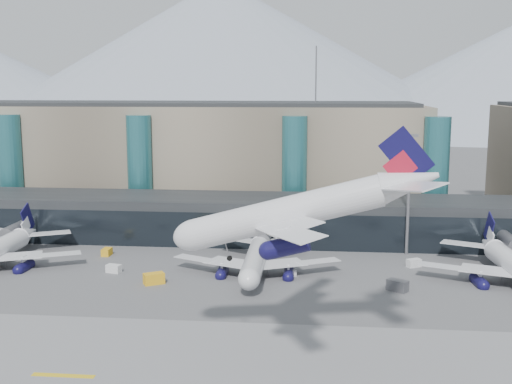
{
  "coord_description": "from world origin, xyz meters",
  "views": [
    {
      "loc": [
        11.1,
        -86.87,
        35.62
      ],
      "look_at": [
        -0.6,
        32.0,
        15.63
      ],
      "focal_mm": 45.0,
      "sensor_mm": 36.0,
      "label": 1
    }
  ],
  "objects_px": {
    "jet_parked_right": "(511,256)",
    "jet_parked_mid": "(257,251)",
    "veh_g": "(291,272)",
    "veh_c": "(398,285)",
    "lightmast_mid": "(409,187)",
    "veh_d": "(414,263)",
    "veh_h": "(154,279)",
    "veh_a": "(114,269)",
    "veh_b": "(107,252)",
    "hero_jet": "(311,201)"
  },
  "relations": [
    {
      "from": "hero_jet",
      "to": "veh_g",
      "type": "xyz_separation_m",
      "value": [
        -4.03,
        38.44,
        -20.76
      ]
    },
    {
      "from": "hero_jet",
      "to": "veh_c",
      "type": "height_order",
      "value": "hero_jet"
    },
    {
      "from": "veh_b",
      "to": "veh_d",
      "type": "xyz_separation_m",
      "value": [
        63.36,
        -2.39,
        0.02
      ]
    },
    {
      "from": "veh_b",
      "to": "hero_jet",
      "type": "bearing_deg",
      "value": -136.32
    },
    {
      "from": "veh_b",
      "to": "veh_h",
      "type": "xyz_separation_m",
      "value": [
        14.91,
        -18.23,
        0.23
      ]
    },
    {
      "from": "veh_a",
      "to": "veh_g",
      "type": "xyz_separation_m",
      "value": [
        34.01,
        1.31,
        -0.16
      ]
    },
    {
      "from": "veh_c",
      "to": "veh_h",
      "type": "bearing_deg",
      "value": -143.92
    },
    {
      "from": "jet_parked_mid",
      "to": "veh_g",
      "type": "distance_m",
      "value": 7.92
    },
    {
      "from": "lightmast_mid",
      "to": "veh_a",
      "type": "xyz_separation_m",
      "value": [
        -57.8,
        -19.15,
        -13.65
      ]
    },
    {
      "from": "hero_jet",
      "to": "lightmast_mid",
      "type": "bearing_deg",
      "value": 73.77
    },
    {
      "from": "lightmast_mid",
      "to": "jet_parked_right",
      "type": "distance_m",
      "value": 25.37
    },
    {
      "from": "veh_a",
      "to": "veh_b",
      "type": "bearing_deg",
      "value": 128.4
    },
    {
      "from": "jet_parked_right",
      "to": "veh_a",
      "type": "bearing_deg",
      "value": 88.12
    },
    {
      "from": "lightmast_mid",
      "to": "veh_h",
      "type": "bearing_deg",
      "value": -152.2
    },
    {
      "from": "veh_a",
      "to": "veh_h",
      "type": "xyz_separation_m",
      "value": [
        9.54,
        -6.29,
        0.23
      ]
    },
    {
      "from": "veh_c",
      "to": "veh_d",
      "type": "xyz_separation_m",
      "value": [
        5.01,
        15.56,
        -0.2
      ]
    },
    {
      "from": "jet_parked_mid",
      "to": "veh_c",
      "type": "relative_size",
      "value": 9.51
    },
    {
      "from": "jet_parked_right",
      "to": "veh_d",
      "type": "distance_m",
      "value": 18.15
    },
    {
      "from": "lightmast_mid",
      "to": "jet_parked_right",
      "type": "height_order",
      "value": "lightmast_mid"
    },
    {
      "from": "jet_parked_right",
      "to": "veh_h",
      "type": "relative_size",
      "value": 9.82
    },
    {
      "from": "veh_c",
      "to": "veh_g",
      "type": "bearing_deg",
      "value": -165.39
    },
    {
      "from": "jet_parked_mid",
      "to": "jet_parked_right",
      "type": "xyz_separation_m",
      "value": [
        47.23,
        -0.6,
        0.24
      ]
    },
    {
      "from": "lightmast_mid",
      "to": "jet_parked_mid",
      "type": "height_order",
      "value": "lightmast_mid"
    },
    {
      "from": "veh_d",
      "to": "veh_h",
      "type": "bearing_deg",
      "value": 169.26
    },
    {
      "from": "veh_c",
      "to": "veh_d",
      "type": "height_order",
      "value": "veh_c"
    },
    {
      "from": "veh_c",
      "to": "veh_g",
      "type": "relative_size",
      "value": 1.71
    },
    {
      "from": "jet_parked_right",
      "to": "veh_b",
      "type": "xyz_separation_m",
      "value": [
        -79.87,
        9.02,
        -3.59
      ]
    },
    {
      "from": "jet_parked_mid",
      "to": "lightmast_mid",
      "type": "bearing_deg",
      "value": -63.6
    },
    {
      "from": "jet_parked_mid",
      "to": "veh_g",
      "type": "bearing_deg",
      "value": -108.88
    },
    {
      "from": "jet_parked_right",
      "to": "hero_jet",
      "type": "bearing_deg",
      "value": 133.56
    },
    {
      "from": "hero_jet",
      "to": "veh_a",
      "type": "bearing_deg",
      "value": 138.8
    },
    {
      "from": "veh_c",
      "to": "lightmast_mid",
      "type": "bearing_deg",
      "value": 114.89
    },
    {
      "from": "jet_parked_right",
      "to": "jet_parked_mid",
      "type": "bearing_deg",
      "value": 85.15
    },
    {
      "from": "jet_parked_mid",
      "to": "jet_parked_right",
      "type": "height_order",
      "value": "jet_parked_right"
    },
    {
      "from": "veh_a",
      "to": "veh_c",
      "type": "height_order",
      "value": "veh_c"
    },
    {
      "from": "hero_jet",
      "to": "jet_parked_right",
      "type": "distance_m",
      "value": 56.76
    },
    {
      "from": "lightmast_mid",
      "to": "veh_c",
      "type": "distance_m",
      "value": 28.92
    },
    {
      "from": "veh_a",
      "to": "veh_b",
      "type": "xyz_separation_m",
      "value": [
        -5.37,
        11.94,
        0.0
      ]
    },
    {
      "from": "veh_g",
      "to": "veh_c",
      "type": "bearing_deg",
      "value": 34.46
    },
    {
      "from": "lightmast_mid",
      "to": "jet_parked_mid",
      "type": "bearing_deg",
      "value": -152.89
    },
    {
      "from": "lightmast_mid",
      "to": "hero_jet",
      "type": "bearing_deg",
      "value": -109.34
    },
    {
      "from": "jet_parked_mid",
      "to": "veh_h",
      "type": "height_order",
      "value": "jet_parked_mid"
    },
    {
      "from": "jet_parked_right",
      "to": "lightmast_mid",
      "type": "bearing_deg",
      "value": 41.71
    },
    {
      "from": "hero_jet",
      "to": "jet_parked_mid",
      "type": "height_order",
      "value": "hero_jet"
    },
    {
      "from": "jet_parked_mid",
      "to": "veh_b",
      "type": "relative_size",
      "value": 12.62
    },
    {
      "from": "jet_parked_mid",
      "to": "hero_jet",
      "type": "bearing_deg",
      "value": -165.87
    },
    {
      "from": "veh_d",
      "to": "veh_g",
      "type": "bearing_deg",
      "value": 170.12
    },
    {
      "from": "veh_c",
      "to": "veh_h",
      "type": "xyz_separation_m",
      "value": [
        -43.45,
        -0.28,
        0.02
      ]
    },
    {
      "from": "jet_parked_mid",
      "to": "veh_d",
      "type": "xyz_separation_m",
      "value": [
        30.72,
        6.03,
        -3.33
      ]
    },
    {
      "from": "jet_parked_right",
      "to": "veh_h",
      "type": "height_order",
      "value": "jet_parked_right"
    }
  ]
}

